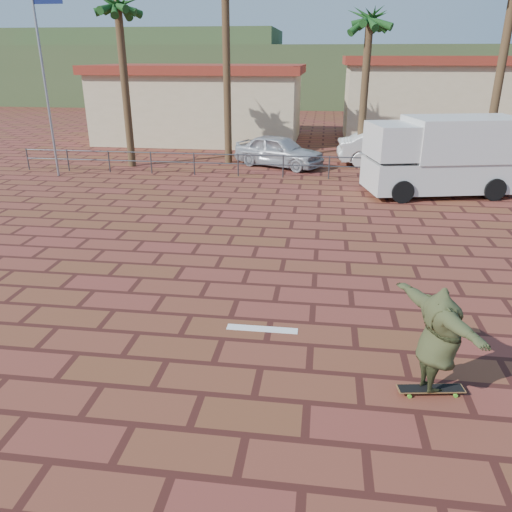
{
  "coord_description": "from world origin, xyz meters",
  "views": [
    {
      "loc": [
        1.72,
        -9.71,
        5.0
      ],
      "look_at": [
        0.33,
        0.64,
        0.8
      ],
      "focal_mm": 35.0,
      "sensor_mm": 36.0,
      "label": 1
    }
  ],
  "objects_px": {
    "longboard": "(431,389)",
    "skateboarder": "(438,340)",
    "car_silver": "(279,151)",
    "car_white": "(389,148)",
    "campervan": "(443,155)"
  },
  "relations": [
    {
      "from": "skateboarder",
      "to": "car_silver",
      "type": "xyz_separation_m",
      "value": [
        -4.0,
        17.21,
        -0.24
      ]
    },
    {
      "from": "skateboarder",
      "to": "car_white",
      "type": "bearing_deg",
      "value": -27.98
    },
    {
      "from": "longboard",
      "to": "campervan",
      "type": "distance_m",
      "value": 13.22
    },
    {
      "from": "car_silver",
      "to": "car_white",
      "type": "xyz_separation_m",
      "value": [
        5.3,
        1.03,
        0.07
      ]
    },
    {
      "from": "car_silver",
      "to": "car_white",
      "type": "distance_m",
      "value": 5.4
    },
    {
      "from": "longboard",
      "to": "skateboarder",
      "type": "relative_size",
      "value": 0.5
    },
    {
      "from": "campervan",
      "to": "car_white",
      "type": "xyz_separation_m",
      "value": [
        -1.34,
        5.36,
        -0.71
      ]
    },
    {
      "from": "longboard",
      "to": "skateboarder",
      "type": "xyz_separation_m",
      "value": [
        0.0,
        0.0,
        0.9
      ]
    },
    {
      "from": "car_silver",
      "to": "skateboarder",
      "type": "bearing_deg",
      "value": -141.37
    },
    {
      "from": "skateboarder",
      "to": "car_white",
      "type": "xyz_separation_m",
      "value": [
        1.3,
        18.24,
        -0.17
      ]
    },
    {
      "from": "longboard",
      "to": "car_silver",
      "type": "bearing_deg",
      "value": 94.11
    },
    {
      "from": "skateboarder",
      "to": "longboard",
      "type": "bearing_deg",
      "value": -0.0
    },
    {
      "from": "car_white",
      "to": "campervan",
      "type": "bearing_deg",
      "value": -169.34
    },
    {
      "from": "campervan",
      "to": "longboard",
      "type": "bearing_deg",
      "value": -114.69
    },
    {
      "from": "campervan",
      "to": "car_white",
      "type": "height_order",
      "value": "campervan"
    }
  ]
}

